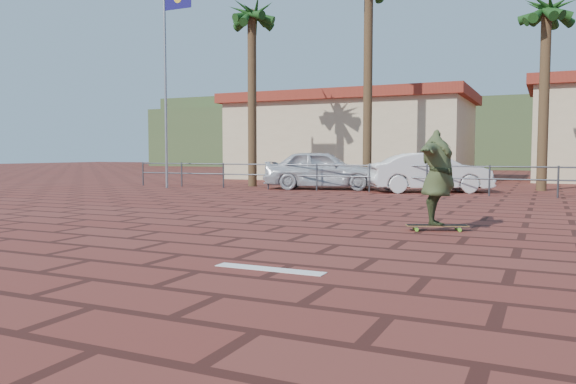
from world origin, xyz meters
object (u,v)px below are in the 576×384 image
object	(u,v)px
car_silver	(322,170)
car_white	(430,173)
longboard	(437,226)
skateboarder	(438,177)

from	to	relation	value
car_silver	car_white	size ratio (longest dim) A/B	1.05
longboard	skateboarder	xyz separation A→B (m)	(0.00, 0.00, 0.87)
skateboarder	car_silver	distance (m)	11.69
skateboarder	car_white	size ratio (longest dim) A/B	0.50
longboard	car_white	xyz separation A→B (m)	(-2.02, 9.97, 0.61)
skateboarder	car_silver	world-z (taller)	skateboarder
longboard	skateboarder	distance (m)	0.87
car_silver	car_white	bearing A→B (deg)	-104.36
longboard	car_white	world-z (taller)	car_white
longboard	skateboarder	bearing A→B (deg)	23.30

